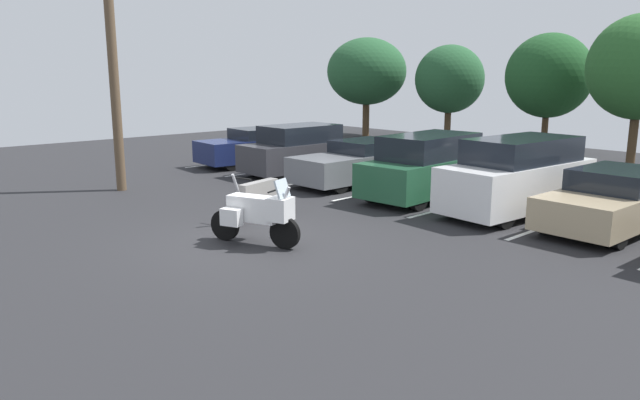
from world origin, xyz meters
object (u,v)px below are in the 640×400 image
object	(u,v)px
car_green	(428,166)
utility_pole	(111,40)
car_charcoal	(299,150)
car_white	(518,176)
car_grey	(359,162)
motorcycle_touring	(258,213)
car_tan	(613,200)
car_navy	(259,146)
motorcycle_second	(258,197)

from	to	relation	value
car_green	utility_pole	xyz separation A→B (m)	(-7.18, -6.14, 3.64)
car_charcoal	car_white	xyz separation A→B (m)	(8.58, 0.20, 0.11)
car_charcoal	car_grey	world-z (taller)	car_charcoal
motorcycle_touring	car_tan	bearing A→B (deg)	56.77
utility_pole	car_white	bearing A→B (deg)	32.32
motorcycle_touring	car_grey	xyz separation A→B (m)	(-3.64, 6.87, -0.00)
motorcycle_touring	car_charcoal	size ratio (longest dim) A/B	0.49
car_navy	car_green	size ratio (longest dim) A/B	1.06
car_charcoal	motorcycle_touring	bearing A→B (deg)	-45.74
car_tan	motorcycle_touring	bearing A→B (deg)	-123.23
car_grey	utility_pole	world-z (taller)	utility_pole
car_navy	utility_pole	distance (m)	7.65
car_green	motorcycle_touring	bearing A→B (deg)	-84.60
car_charcoal	utility_pole	world-z (taller)	utility_pole
car_navy	car_charcoal	world-z (taller)	car_charcoal
motorcycle_touring	car_charcoal	xyz separation A→B (m)	(-6.41, 6.58, 0.18)
motorcycle_second	car_navy	xyz separation A→B (m)	(-7.38, 5.50, 0.16)
car_tan	motorcycle_second	bearing A→B (deg)	-139.41
car_navy	motorcycle_touring	bearing A→B (deg)	-36.72
car_navy	car_green	distance (m)	8.66
car_navy	car_charcoal	xyz separation A→B (m)	(2.86, -0.34, 0.15)
car_green	car_tan	world-z (taller)	car_green
motorcycle_second	car_charcoal	world-z (taller)	car_charcoal
car_white	utility_pole	size ratio (longest dim) A/B	0.53
car_grey	car_green	world-z (taller)	car_green
car_navy	car_white	xyz separation A→B (m)	(11.45, -0.14, 0.26)
car_navy	car_green	world-z (taller)	car_green
car_green	utility_pole	bearing A→B (deg)	-139.44
car_green	car_navy	bearing A→B (deg)	177.98
utility_pole	car_navy	bearing A→B (deg)	102.84
car_charcoal	motorcycle_second	bearing A→B (deg)	-48.83
utility_pole	car_green	bearing A→B (deg)	40.56
car_charcoal	car_green	bearing A→B (deg)	0.30
car_navy	car_grey	size ratio (longest dim) A/B	1.03
car_navy	motorcycle_second	bearing A→B (deg)	-36.71
car_grey	utility_pole	size ratio (longest dim) A/B	0.54
motorcycle_second	car_charcoal	distance (m)	6.87
car_navy	utility_pole	size ratio (longest dim) A/B	0.56
car_charcoal	car_navy	bearing A→B (deg)	173.32
motorcycle_second	car_tan	xyz separation A→B (m)	(6.44, 5.52, 0.13)
motorcycle_second	car_navy	world-z (taller)	car_navy
car_white	car_navy	bearing A→B (deg)	179.31
car_navy	car_white	size ratio (longest dim) A/B	1.05
motorcycle_touring	car_white	world-z (taller)	car_white
motorcycle_touring	utility_pole	distance (m)	8.73
car_charcoal	car_tan	size ratio (longest dim) A/B	0.97
motorcycle_touring	car_navy	bearing A→B (deg)	143.28
car_grey	car_tan	bearing A→B (deg)	0.43
car_navy	car_tan	distance (m)	13.82
car_navy	utility_pole	world-z (taller)	utility_pole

